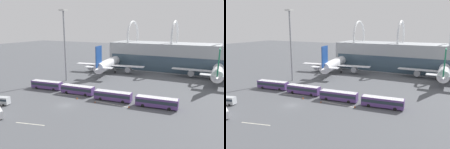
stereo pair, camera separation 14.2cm
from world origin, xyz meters
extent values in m
plane|color=#515459|center=(0.00, 0.00, 0.00)|extent=(440.00, 440.00, 0.00)
torus|color=white|center=(-5.41, 67.71, 17.76)|extent=(1.10, 16.44, 16.44)
torus|color=white|center=(17.61, 67.71, 17.76)|extent=(1.10, 16.44, 16.44)
cylinder|color=white|center=(-10.07, 49.23, 4.71)|extent=(9.68, 34.18, 4.81)
sphere|color=white|center=(-12.54, 65.97, 4.71)|extent=(4.71, 4.71, 4.71)
cone|color=white|center=(-7.61, 32.48, 4.71)|extent=(5.60, 8.01, 4.57)
cube|color=white|center=(-9.77, 47.18, 3.87)|extent=(35.26, 8.50, 0.35)
cylinder|color=gray|center=(-19.51, 45.75, 2.24)|extent=(3.23, 3.89, 2.75)
cylinder|color=gray|center=(-0.04, 48.62, 2.24)|extent=(3.23, 3.89, 2.75)
cube|color=#1E4799|center=(-7.73, 33.30, 10.02)|extent=(1.33, 6.41, 9.18)
cube|color=white|center=(-7.73, 33.30, 5.19)|extent=(12.84, 4.99, 0.28)
cylinder|color=gray|center=(-11.73, 60.45, 2.39)|extent=(0.36, 0.36, 3.68)
cylinder|color=black|center=(-11.73, 60.45, 0.55)|extent=(0.61, 1.15, 1.10)
cylinder|color=gray|center=(-12.87, 46.73, 2.39)|extent=(0.36, 0.36, 3.68)
cylinder|color=black|center=(-12.87, 46.73, 0.55)|extent=(0.61, 1.15, 1.10)
cylinder|color=gray|center=(-6.68, 47.64, 2.39)|extent=(0.36, 0.36, 3.68)
cylinder|color=black|center=(-6.68, 47.64, 0.55)|extent=(0.61, 1.15, 1.10)
cylinder|color=white|center=(39.55, 55.94, 4.56)|extent=(4.90, 34.09, 4.65)
sphere|color=white|center=(39.68, 72.97, 4.56)|extent=(4.55, 4.55, 4.55)
cone|color=white|center=(39.42, 38.92, 4.56)|extent=(4.47, 7.51, 4.42)
cube|color=white|center=(39.53, 53.87, 3.75)|extent=(39.03, 3.61, 0.35)
cylinder|color=gray|center=(28.61, 53.95, 2.13)|extent=(2.76, 3.07, 2.74)
cube|color=#19724C|center=(39.43, 39.75, 10.17)|extent=(0.45, 6.88, 9.82)
cube|color=white|center=(39.43, 39.75, 5.03)|extent=(12.11, 3.29, 0.28)
cylinder|color=gray|center=(39.63, 67.36, 2.32)|extent=(0.36, 0.36, 3.55)
cylinder|color=black|center=(39.63, 67.36, 0.55)|extent=(0.46, 1.10, 1.10)
cylinder|color=gray|center=(36.51, 53.89, 2.32)|extent=(0.36, 0.36, 3.55)
cylinder|color=black|center=(36.51, 53.89, 0.55)|extent=(0.46, 1.10, 1.10)
cube|color=#56387A|center=(-17.15, 10.72, 1.70)|extent=(12.33, 4.13, 2.64)
cube|color=#232D38|center=(-17.15, 10.72, 1.96)|extent=(12.10, 4.13, 0.92)
cube|color=silver|center=(-17.15, 10.72, 2.96)|extent=(11.96, 4.01, 0.12)
cylinder|color=black|center=(-13.58, 12.41, 0.50)|extent=(1.03, 0.42, 1.00)
cylinder|color=black|center=(-13.28, 9.93, 0.50)|extent=(1.03, 0.42, 1.00)
cylinder|color=black|center=(-21.02, 11.52, 0.50)|extent=(1.03, 0.42, 1.00)
cylinder|color=black|center=(-20.72, 9.03, 0.50)|extent=(1.03, 0.42, 1.00)
cube|color=#56387A|center=(-3.23, 10.75, 1.70)|extent=(12.25, 3.52, 2.64)
cube|color=#232D38|center=(-3.23, 10.75, 1.96)|extent=(12.01, 3.53, 0.92)
cube|color=silver|center=(-3.23, 10.75, 2.96)|extent=(11.88, 3.41, 0.12)
cylinder|color=black|center=(0.43, 12.25, 0.50)|extent=(1.02, 0.37, 1.00)
cylinder|color=black|center=(0.60, 9.75, 0.50)|extent=(1.02, 0.37, 1.00)
cylinder|color=black|center=(-7.05, 11.74, 0.50)|extent=(1.02, 0.37, 1.00)
cylinder|color=black|center=(-6.88, 9.25, 0.50)|extent=(1.02, 0.37, 1.00)
cube|color=#56387A|center=(10.70, 10.09, 1.70)|extent=(12.29, 3.79, 2.64)
cube|color=#232D38|center=(10.70, 10.09, 1.96)|extent=(12.05, 3.80, 0.92)
cube|color=silver|center=(10.70, 10.09, 2.96)|extent=(11.92, 3.68, 0.12)
cylinder|color=black|center=(14.32, 11.68, 0.50)|extent=(1.02, 0.39, 1.00)
cylinder|color=black|center=(14.55, 9.18, 0.50)|extent=(1.02, 0.39, 1.00)
cylinder|color=black|center=(6.85, 10.99, 0.50)|extent=(1.02, 0.39, 1.00)
cylinder|color=black|center=(7.08, 8.50, 0.50)|extent=(1.02, 0.39, 1.00)
cube|color=#56387A|center=(24.63, 10.49, 1.70)|extent=(12.29, 3.79, 2.64)
cube|color=#232D38|center=(24.63, 10.49, 1.96)|extent=(12.05, 3.80, 0.92)
cube|color=silver|center=(24.63, 10.49, 2.96)|extent=(11.92, 3.68, 0.12)
cylinder|color=black|center=(28.25, 12.08, 0.50)|extent=(1.02, 0.39, 1.00)
cylinder|color=black|center=(28.48, 9.59, 0.50)|extent=(1.02, 0.39, 1.00)
cylinder|color=black|center=(20.78, 11.40, 0.50)|extent=(1.02, 0.39, 1.00)
cylinder|color=black|center=(21.01, 8.91, 0.50)|extent=(1.02, 0.39, 1.00)
cube|color=#B2B7BC|center=(-17.74, -8.26, 1.38)|extent=(5.85, 3.54, 2.17)
cube|color=#232D38|center=(-17.74, -8.26, 1.73)|extent=(5.70, 3.51, 0.65)
cylinder|color=black|center=(-16.49, -6.89, 0.35)|extent=(0.73, 0.42, 0.70)
cylinder|color=black|center=(-15.94, -8.70, 0.35)|extent=(0.73, 0.42, 0.70)
cylinder|color=black|center=(-8.54, -14.59, 0.35)|extent=(0.72, 0.51, 0.70)
cylinder|color=black|center=(-11.64, -13.00, 0.35)|extent=(0.72, 0.51, 0.70)
cylinder|color=gray|center=(-18.77, 24.24, 14.52)|extent=(0.62, 0.62, 29.04)
cube|color=silver|center=(-18.77, 24.24, 29.29)|extent=(2.54, 2.54, 0.64)
cube|color=silver|center=(0.34, -13.89, 0.00)|extent=(7.58, 2.08, 0.01)
cube|color=silver|center=(-4.23, 8.88, 0.00)|extent=(10.83, 3.03, 0.01)
cube|color=silver|center=(11.91, 7.09, 0.00)|extent=(11.95, 0.69, 0.01)
cube|color=black|center=(6.77, 5.81, 0.01)|extent=(0.44, 0.44, 0.02)
cone|color=#EA5914|center=(6.77, 5.81, 0.31)|extent=(0.33, 0.33, 0.57)
cube|color=black|center=(17.62, 6.75, 0.01)|extent=(0.55, 0.55, 0.02)
cone|color=#EA5914|center=(17.62, 6.75, 0.38)|extent=(0.41, 0.41, 0.72)
cube|color=black|center=(-0.34, 6.34, 0.01)|extent=(0.54, 0.54, 0.02)
cone|color=#EA5914|center=(-0.34, 6.34, 0.39)|extent=(0.40, 0.40, 0.74)
camera|label=1|loc=(39.92, -48.53, 23.11)|focal=35.00mm
camera|label=2|loc=(40.04, -48.46, 23.11)|focal=35.00mm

